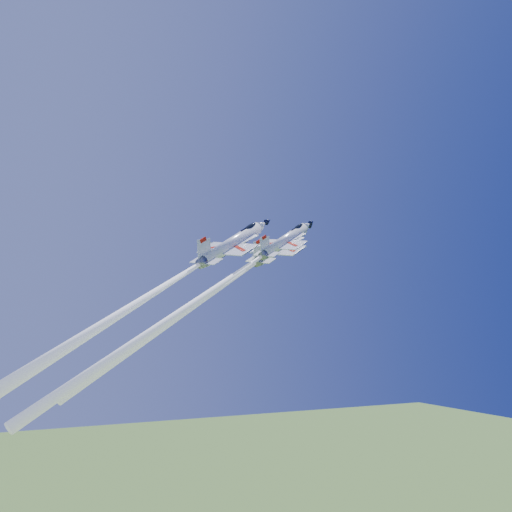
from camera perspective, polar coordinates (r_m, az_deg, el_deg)
name	(u,v)px	position (r m, az deg, el deg)	size (l,w,h in m)	color
jet_lead	(216,290)	(99.69, -3.98, -3.37)	(43.93, 20.20, 40.42)	silver
jet_left	(141,301)	(98.27, -11.47, -4.43)	(45.51, 20.67, 43.36)	silver
jet_right	(203,297)	(87.26, -5.36, -4.06)	(43.08, 19.58, 40.84)	silver
jet_slot	(161,288)	(88.81, -9.49, -3.20)	(41.08, 18.98, 37.34)	silver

